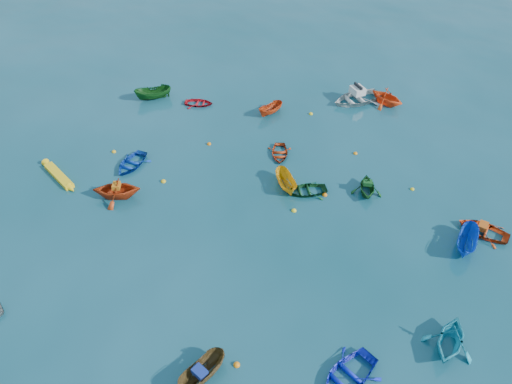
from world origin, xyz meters
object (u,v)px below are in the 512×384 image
Objects in this scene: dinghy_blue_sw at (131,166)px; kayak_yellow at (59,177)px; dinghy_blue_se at (347,378)px; motorboat_white at (356,101)px.

kayak_yellow is at bearing -140.82° from dinghy_blue_sw.
dinghy_blue_se is 0.77× the size of motorboat_white.
dinghy_blue_se is 0.82× the size of kayak_yellow.
dinghy_blue_se reaches higher than dinghy_blue_sw.
dinghy_blue_sw is 20.25m from motorboat_white.
motorboat_white is at bearing -17.85° from kayak_yellow.
motorboat_white is at bearing 50.44° from dinghy_blue_sw.
dinghy_blue_sw is 0.68× the size of motorboat_white.
motorboat_white is (8.77, 18.25, 0.00)m from dinghy_blue_sw.
dinghy_blue_se is at bearing -27.24° from dinghy_blue_sw.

